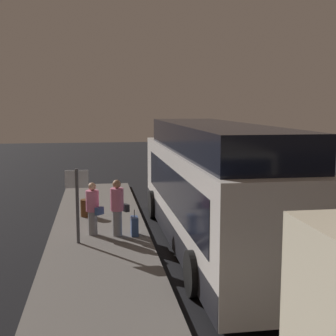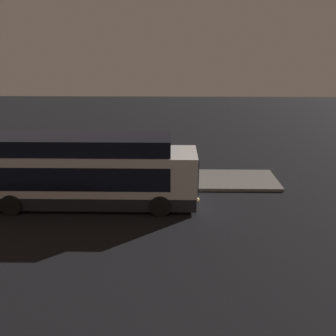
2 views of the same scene
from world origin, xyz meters
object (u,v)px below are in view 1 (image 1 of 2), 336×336
at_px(bus_lead, 210,192).
at_px(suitcase, 134,226).
at_px(passenger_boarding, 117,206).
at_px(sign_post, 77,196).
at_px(trash_bin, 86,208).
at_px(passenger_waiting, 93,207).

xyz_separation_m(bus_lead, suitcase, (1.11, 2.22, -1.25)).
distance_m(passenger_boarding, sign_post, 1.47).
height_order(passenger_boarding, sign_post, sign_post).
distance_m(passenger_boarding, trash_bin, 3.09).
distance_m(passenger_waiting, trash_bin, 2.68).
bearing_deg(passenger_boarding, suitcase, 63.34).
xyz_separation_m(bus_lead, sign_post, (0.52, 4.00, -0.08)).
xyz_separation_m(passenger_boarding, trash_bin, (2.83, 1.05, -0.66)).
height_order(suitcase, sign_post, sign_post).
distance_m(bus_lead, passenger_boarding, 3.04).
bearing_deg(passenger_waiting, trash_bin, -128.90).
bearing_deg(trash_bin, suitcase, -151.02).
height_order(suitcase, trash_bin, suitcase).
bearing_deg(trash_bin, sign_post, 176.88).
bearing_deg(trash_bin, bus_lead, -136.27).
xyz_separation_m(bus_lead, trash_bin, (3.98, 3.81, -1.23)).
xyz_separation_m(passenger_boarding, passenger_waiting, (0.23, 0.79, -0.06)).
bearing_deg(suitcase, trash_bin, 28.98).
bearing_deg(sign_post, trash_bin, -3.12).
height_order(bus_lead, suitcase, bus_lead).
height_order(passenger_boarding, passenger_waiting, passenger_boarding).
distance_m(suitcase, trash_bin, 3.28).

